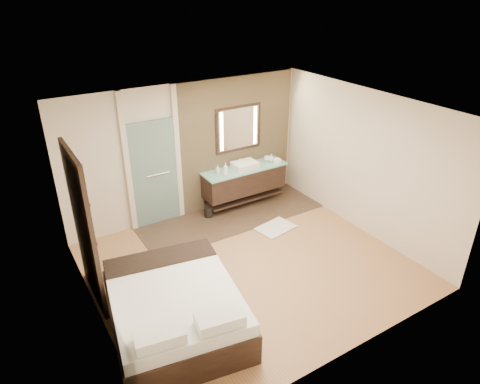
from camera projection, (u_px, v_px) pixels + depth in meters
floor at (250, 266)px, 7.29m from camera, size 5.00×5.00×0.00m
tile_strip at (232, 216)px, 8.79m from camera, size 3.80×1.30×0.01m
stone_wall at (237, 142)px, 8.88m from camera, size 2.60×0.08×2.70m
vanity at (244, 180)px, 9.01m from camera, size 1.85×0.55×0.88m
mirror_unit at (238, 128)px, 8.71m from camera, size 1.06×0.04×0.96m
frosted_door at (154, 169)px, 8.10m from camera, size 1.10×0.12×2.70m
shoji_partition at (84, 229)px, 6.06m from camera, size 0.06×1.20×2.40m
bed at (175, 308)px, 5.86m from camera, size 2.00×2.35×0.81m
bath_mat at (276, 228)px, 8.37m from camera, size 0.80×0.62×0.02m
waste_bin at (208, 212)px, 8.74m from camera, size 0.21×0.21×0.23m
tissue_box at (277, 161)px, 9.07m from camera, size 0.13×0.13×0.10m
soap_bottle_a at (226, 169)px, 8.52m from camera, size 0.12×0.12×0.25m
soap_bottle_b at (218, 169)px, 8.60m from camera, size 0.09×0.09×0.17m
soap_bottle_c at (271, 158)px, 9.13m from camera, size 0.16×0.16×0.17m
cup at (267, 159)px, 9.19m from camera, size 0.17×0.17×0.10m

